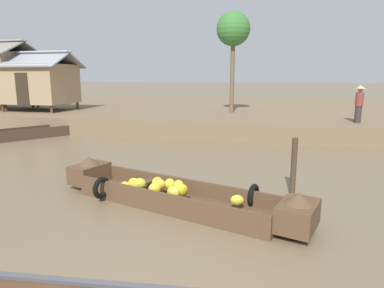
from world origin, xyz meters
The scene contains 8 objects.
ground_plane centered at (0.00, 10.00, 0.00)m, with size 300.00×300.00×0.00m, color #726047.
riverbank_strip centered at (0.00, 22.38, 0.43)m, with size 160.00×20.00×0.86m, color #756047.
banana_boat centered at (-0.43, 4.62, 0.27)m, with size 6.15×2.76×0.80m.
cargo_boat_upstream centered at (-9.36, 11.62, 0.28)m, with size 3.61×4.56×0.81m.
stilt_house_mid_left centered at (-12.15, 15.54, 2.54)m, with size 4.39×3.49×3.52m.
palm_tree_mid centered at (-0.67, 17.02, 5.38)m, with size 1.86×1.86×5.55m.
vendor_person centered at (5.37, 13.94, 1.79)m, with size 0.44×0.44×1.66m.
mooring_post centered at (2.24, 6.05, 0.72)m, with size 0.14×0.14×1.43m, color #423323.
Camera 1 is at (1.69, -2.37, 2.90)m, focal length 31.51 mm.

